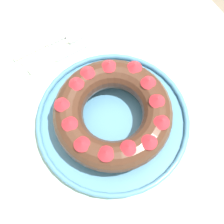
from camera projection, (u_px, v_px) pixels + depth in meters
ground_plane at (109, 183)px, 1.44m from camera, size 8.00×8.00×0.00m
dining_table at (106, 138)px, 0.82m from camera, size 1.50×0.91×0.76m
serving_dish at (112, 119)px, 0.73m from camera, size 0.36×0.36×0.02m
bundt_cake at (112, 112)px, 0.69m from camera, size 0.27×0.27×0.08m
fork at (59, 45)px, 0.82m from camera, size 0.02×0.19×0.01m
serving_knife at (45, 44)px, 0.82m from camera, size 0.02×0.21×0.01m
cake_knife at (54, 59)px, 0.80m from camera, size 0.02×0.17×0.01m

